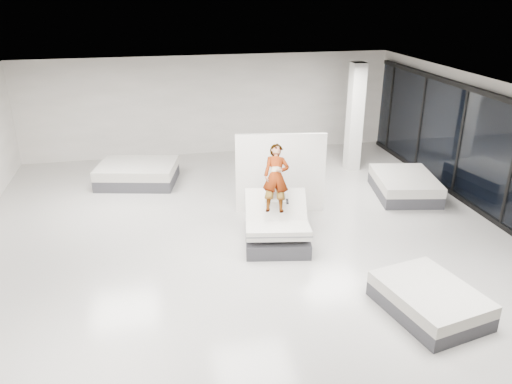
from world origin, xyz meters
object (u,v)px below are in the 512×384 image
Objects in this scene: hero_bed at (276,227)px; divider_panel at (280,173)px; flat_bed_right_near at (429,300)px; flat_bed_left_far at (138,173)px; remote at (287,201)px; column at (355,118)px; flat_bed_right_far at (404,185)px; person at (276,188)px.

divider_panel reaches higher than hero_bed.
divider_panel is at bearing 107.48° from flat_bed_right_near.
divider_panel is (0.48, 1.56, 0.65)m from hero_bed.
hero_bed is at bearing -54.66° from flat_bed_left_far.
flat_bed_left_far is at bearing 136.99° from remote.
hero_bed is at bearing -129.65° from column.
column reaches higher than flat_bed_right_far.
person is 11.16× the size of remote.
flat_bed_right_far is (3.78, 1.92, -0.69)m from remote.
hero_bed is 1.00× the size of flat_bed_right_near.
divider_panel is at bearing -175.30° from flat_bed_right_far.
person is at bearing 119.18° from flat_bed_right_near.
flat_bed_left_far is (-3.21, 4.29, -0.68)m from remote.
person reaches higher than remote.
column is (3.34, 3.78, 0.46)m from person.
column is at bearing 49.98° from divider_panel.
remote is (0.15, -0.38, -0.17)m from person.
column is (2.91, 2.53, 0.61)m from divider_panel.
flat_bed_right_far is at bearing 24.87° from hero_bed.
flat_bed_left_far is (-6.99, 2.37, 0.02)m from flat_bed_right_far.
flat_bed_right_far is at bearing -18.72° from flat_bed_left_far.
person reaches higher than flat_bed_left_far.
divider_panel is (0.43, 1.24, -0.15)m from person.
person is 0.70× the size of flat_bed_right_far.
flat_bed_left_far is at bearing 161.28° from flat_bed_right_far.
remote is at bearing -90.50° from divider_panel.
hero_bed is 5.47m from column.
person is at bearing -99.92° from divider_panel.
person is 0.45m from remote.
person is 1.32m from divider_panel.
flat_bed_right_far is at bearing 67.11° from flat_bed_right_near.
divider_panel is (0.27, 1.63, 0.02)m from remote.
flat_bed_right_far is 1.12× the size of flat_bed_right_near.
flat_bed_right_near is (1.72, -2.97, -0.72)m from remote.
flat_bed_left_far reaches higher than flat_bed_right_near.
flat_bed_left_far is at bearing 125.34° from hero_bed.
remote is (0.21, -0.07, 0.63)m from hero_bed.
flat_bed_right_near is (1.45, -4.60, -0.75)m from divider_panel.
column is (3.40, 4.10, 1.26)m from hero_bed.
flat_bed_right_near is (1.87, -3.36, -0.90)m from person.
remote is at bearing -153.13° from flat_bed_right_far.
flat_bed_right_far is at bearing -75.06° from column.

